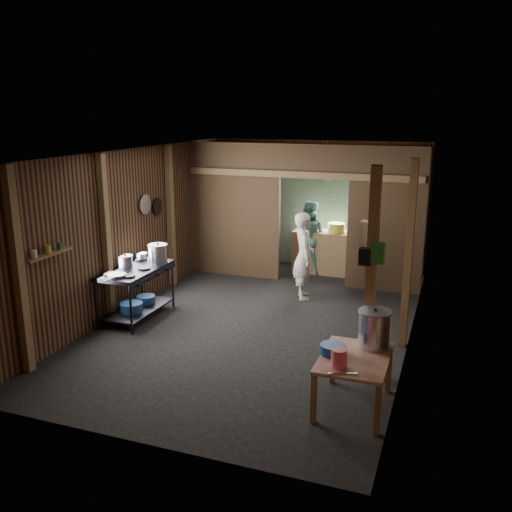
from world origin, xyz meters
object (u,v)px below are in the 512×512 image
at_px(gas_range, 137,293).
at_px(pink_bucket, 339,358).
at_px(stock_pot, 374,329).
at_px(prep_table, 353,382).
at_px(yellow_tub, 336,228).
at_px(cook, 304,256).
at_px(stove_pot_large, 158,254).

xyz_separation_m(gas_range, pink_bucket, (3.60, -1.84, 0.29)).
height_order(gas_range, pink_bucket, gas_range).
bearing_deg(stock_pot, prep_table, -111.82).
height_order(stock_pot, yellow_tub, yellow_tub).
relative_size(gas_range, cook, 0.91).
xyz_separation_m(prep_table, pink_bucket, (-0.11, -0.29, 0.40)).
xyz_separation_m(stove_pot_large, pink_bucket, (3.43, -2.27, -0.26)).
bearing_deg(yellow_tub, stove_pot_large, -126.34).
relative_size(prep_table, cook, 0.67).
distance_m(prep_table, yellow_tub, 5.23).
xyz_separation_m(prep_table, cook, (-1.50, 3.38, 0.46)).
relative_size(yellow_tub, cook, 0.22).
height_order(gas_range, yellow_tub, yellow_tub).
bearing_deg(gas_range, yellow_tub, 55.21).
height_order(stock_pot, pink_bucket, stock_pot).
bearing_deg(prep_table, gas_range, 157.33).
distance_m(stock_pot, pink_bucket, 0.71).
xyz_separation_m(prep_table, yellow_tub, (-1.29, 5.03, 0.64)).
bearing_deg(stock_pot, stove_pot_large, 156.40).
xyz_separation_m(stove_pot_large, yellow_tub, (2.25, 3.06, -0.01)).
distance_m(prep_table, stove_pot_large, 4.11).
xyz_separation_m(stock_pot, pink_bucket, (-0.26, -0.66, -0.10)).
bearing_deg(yellow_tub, cook, -97.14).
bearing_deg(cook, prep_table, -178.95).
distance_m(stove_pot_large, pink_bucket, 4.12).
xyz_separation_m(yellow_tub, cook, (-0.21, -1.66, -0.18)).
relative_size(gas_range, yellow_tub, 4.23).
distance_m(gas_range, stove_pot_large, 0.71).
bearing_deg(pink_bucket, stock_pot, 68.35).
relative_size(prep_table, pink_bucket, 5.08).
bearing_deg(prep_table, stock_pot, 68.18).
bearing_deg(gas_range, stove_pot_large, 68.17).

